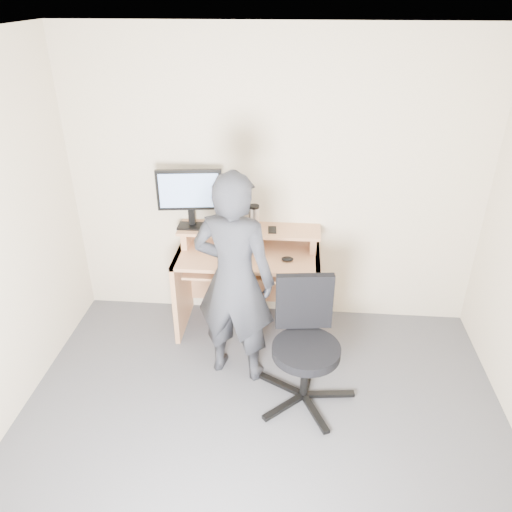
# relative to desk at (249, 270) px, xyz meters

# --- Properties ---
(ground) EXTENTS (3.50, 3.50, 0.00)m
(ground) POSITION_rel_desk_xyz_m (0.20, -1.53, -0.55)
(ground) COLOR #4B4A4F
(ground) RESTS_ON ground
(back_wall) EXTENTS (3.50, 0.02, 2.50)m
(back_wall) POSITION_rel_desk_xyz_m (0.20, 0.22, 0.70)
(back_wall) COLOR #C3B79B
(back_wall) RESTS_ON ground
(ceiling) EXTENTS (3.50, 3.50, 0.02)m
(ceiling) POSITION_rel_desk_xyz_m (0.20, -1.53, 1.95)
(ceiling) COLOR white
(ceiling) RESTS_ON back_wall
(desk) EXTENTS (1.20, 0.60, 0.91)m
(desk) POSITION_rel_desk_xyz_m (0.00, 0.00, 0.00)
(desk) COLOR tan
(desk) RESTS_ON ground
(monitor) EXTENTS (0.54, 0.15, 0.51)m
(monitor) POSITION_rel_desk_xyz_m (-0.49, 0.06, 0.67)
(monitor) COLOR black
(monitor) RESTS_ON desk
(external_drive) EXTENTS (0.08, 0.13, 0.20)m
(external_drive) POSITION_rel_desk_xyz_m (-0.15, 0.06, 0.46)
(external_drive) COLOR black
(external_drive) RESTS_ON desk
(travel_mug) EXTENTS (0.10, 0.10, 0.19)m
(travel_mug) POSITION_rel_desk_xyz_m (0.04, 0.07, 0.46)
(travel_mug) COLOR silver
(travel_mug) RESTS_ON desk
(smartphone) EXTENTS (0.08, 0.13, 0.01)m
(smartphone) POSITION_rel_desk_xyz_m (0.20, 0.05, 0.37)
(smartphone) COLOR black
(smartphone) RESTS_ON desk
(charger) EXTENTS (0.05, 0.05, 0.03)m
(charger) POSITION_rel_desk_xyz_m (-0.21, 0.01, 0.38)
(charger) COLOR black
(charger) RESTS_ON desk
(headphones) EXTENTS (0.18, 0.18, 0.06)m
(headphones) POSITION_rel_desk_xyz_m (-0.22, 0.12, 0.37)
(headphones) COLOR silver
(headphones) RESTS_ON desk
(keyboard) EXTENTS (0.47, 0.21, 0.03)m
(keyboard) POSITION_rel_desk_xyz_m (0.00, -0.17, 0.12)
(keyboard) COLOR black
(keyboard) RESTS_ON desk
(mouse) EXTENTS (0.11, 0.09, 0.04)m
(mouse) POSITION_rel_desk_xyz_m (0.33, -0.18, 0.22)
(mouse) COLOR black
(mouse) RESTS_ON desk
(office_chair) EXTENTS (0.72, 0.73, 0.93)m
(office_chair) POSITION_rel_desk_xyz_m (0.49, -0.86, -0.04)
(office_chair) COLOR black
(office_chair) RESTS_ON ground
(person) EXTENTS (0.68, 0.52, 1.67)m
(person) POSITION_rel_desk_xyz_m (-0.04, -0.65, 0.29)
(person) COLOR black
(person) RESTS_ON ground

